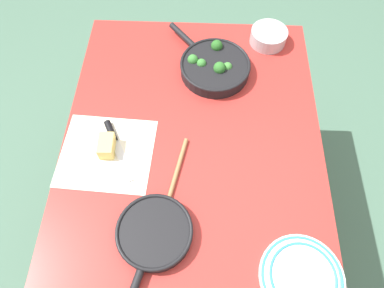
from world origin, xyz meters
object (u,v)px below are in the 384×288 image
(skillet_eggs, at_px, (154,233))
(cheese_block, at_px, (107,146))
(grater_knife, at_px, (115,142))
(dinner_plate_stack, at_px, (302,277))
(wooden_spoon, at_px, (169,198))
(prep_bowl_steel, at_px, (268,36))
(skillet_broccoli, at_px, (214,66))

(skillet_eggs, bearing_deg, cheese_block, -132.23)
(grater_knife, bearing_deg, skillet_eggs, 0.39)
(skillet_eggs, distance_m, dinner_plate_stack, 0.45)
(wooden_spoon, distance_m, cheese_block, 0.28)
(grater_knife, bearing_deg, prep_bowl_steel, 104.77)
(skillet_broccoli, height_order, wooden_spoon, skillet_broccoli)
(dinner_plate_stack, relative_size, prep_bowl_steel, 1.64)
(skillet_broccoli, xyz_separation_m, dinner_plate_stack, (-0.77, -0.26, -0.02))
(wooden_spoon, height_order, cheese_block, cheese_block)
(dinner_plate_stack, height_order, prep_bowl_steel, prep_bowl_steel)
(wooden_spoon, bearing_deg, skillet_broccoli, 177.30)
(skillet_broccoli, height_order, grater_knife, skillet_broccoli)
(cheese_block, height_order, dinner_plate_stack, cheese_block)
(grater_knife, distance_m, prep_bowl_steel, 0.77)
(cheese_block, bearing_deg, skillet_eggs, -146.95)
(dinner_plate_stack, bearing_deg, skillet_broccoli, 18.62)
(skillet_broccoli, relative_size, cheese_block, 4.41)
(skillet_broccoli, distance_m, prep_bowl_steel, 0.28)
(skillet_eggs, bearing_deg, prep_bowl_steel, 169.20)
(prep_bowl_steel, bearing_deg, grater_knife, 132.23)
(dinner_plate_stack, bearing_deg, wooden_spoon, 60.58)
(wooden_spoon, relative_size, dinner_plate_stack, 1.46)
(prep_bowl_steel, bearing_deg, skillet_eggs, 154.49)
(skillet_broccoli, xyz_separation_m, prep_bowl_steel, (0.17, -0.23, -0.00))
(skillet_eggs, height_order, wooden_spoon, skillet_eggs)
(grater_knife, relative_size, cheese_block, 2.81)
(skillet_broccoli, xyz_separation_m, skillet_eggs, (-0.67, 0.17, -0.01))
(grater_knife, distance_m, dinner_plate_stack, 0.74)
(wooden_spoon, xyz_separation_m, prep_bowl_steel, (0.72, -0.36, 0.02))
(skillet_broccoli, relative_size, dinner_plate_stack, 1.50)
(skillet_broccoli, bearing_deg, cheese_block, 95.73)
(cheese_block, bearing_deg, prep_bowl_steel, -47.25)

